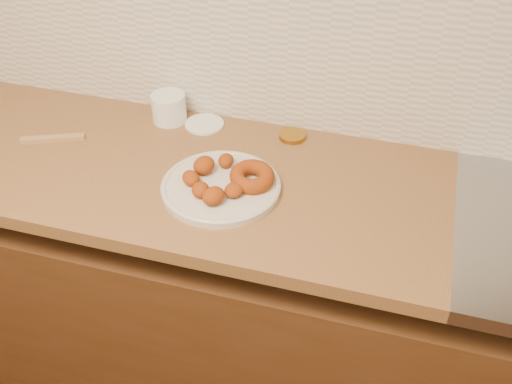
% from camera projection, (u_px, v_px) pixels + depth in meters
% --- Properties ---
extents(base_cabinet, '(3.60, 0.60, 0.77)m').
position_uv_depth(base_cabinet, '(258.00, 311.00, 1.89)').
color(base_cabinet, '#522F1B').
rests_on(base_cabinet, floor).
extents(butcher_block, '(2.30, 0.62, 0.04)m').
position_uv_depth(butcher_block, '(42.00, 149.00, 1.72)').
color(butcher_block, olive).
rests_on(butcher_block, base_cabinet).
extents(backsplash, '(3.60, 0.02, 0.60)m').
position_uv_depth(backsplash, '(289.00, 28.00, 1.61)').
color(backsplash, beige).
rests_on(backsplash, wall_back).
extents(donut_plate, '(0.31, 0.31, 0.02)m').
position_uv_depth(donut_plate, '(221.00, 187.00, 1.54)').
color(donut_plate, beige).
rests_on(donut_plate, butcher_block).
extents(ring_donut, '(0.16, 0.16, 0.05)m').
position_uv_depth(ring_donut, '(252.00, 176.00, 1.52)').
color(ring_donut, '#993D06').
rests_on(ring_donut, donut_plate).
extents(fried_dough_chunks, '(0.18, 0.22, 0.04)m').
position_uv_depth(fried_dough_chunks, '(210.00, 179.00, 1.52)').
color(fried_dough_chunks, '#993D06').
rests_on(fried_dough_chunks, donut_plate).
extents(plastic_tub, '(0.11, 0.11, 0.09)m').
position_uv_depth(plastic_tub, '(169.00, 108.00, 1.78)').
color(plastic_tub, white).
rests_on(plastic_tub, butcher_block).
extents(tub_lid, '(0.14, 0.14, 0.01)m').
position_uv_depth(tub_lid, '(204.00, 124.00, 1.78)').
color(tub_lid, white).
rests_on(tub_lid, butcher_block).
extents(brass_jar_lid, '(0.10, 0.10, 0.01)m').
position_uv_depth(brass_jar_lid, '(292.00, 136.00, 1.73)').
color(brass_jar_lid, '#9E7021').
rests_on(brass_jar_lid, butcher_block).
extents(wooden_utensil, '(0.17, 0.09, 0.01)m').
position_uv_depth(wooden_utensil, '(53.00, 139.00, 1.72)').
color(wooden_utensil, '#A87C4F').
rests_on(wooden_utensil, butcher_block).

